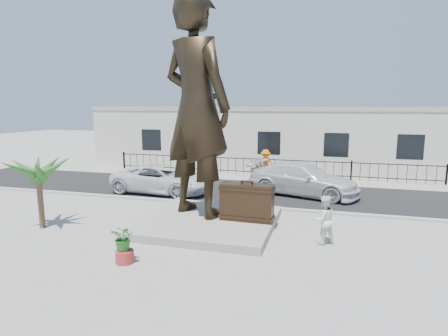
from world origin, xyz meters
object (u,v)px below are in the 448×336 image
object	(u,v)px
statue	(196,107)
car_white	(162,179)
suitcase	(247,202)
tourist	(323,220)

from	to	relation	value
statue	car_white	bearing A→B (deg)	-26.01
statue	car_white	size ratio (longest dim) A/B	1.60
car_white	statue	bearing A→B (deg)	-135.38
statue	car_white	xyz separation A→B (m)	(-3.63, 4.23, -3.95)
suitcase	car_white	xyz separation A→B (m)	(-5.83, 4.59, -0.25)
statue	tourist	world-z (taller)	statue
suitcase	car_white	size ratio (longest dim) A/B	0.38
statue	car_white	distance (m)	6.83
statue	suitcase	distance (m)	4.31
tourist	suitcase	bearing A→B (deg)	-49.56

